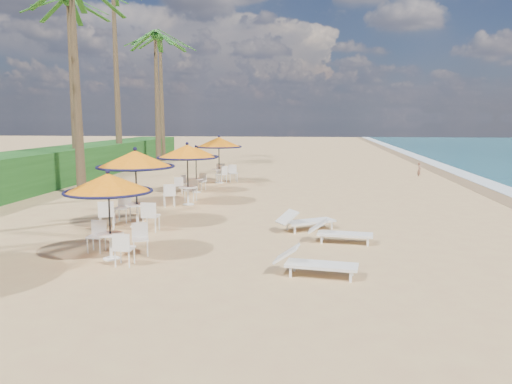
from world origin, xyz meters
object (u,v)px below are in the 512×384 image
station_4 (220,148)px  lounger_mid (338,232)px  lounger_far (304,221)px  station_1 (134,169)px  station_0 (110,194)px  station_2 (186,157)px  lounger_near (313,262)px  station_3 (195,158)px

station_4 → lounger_mid: bearing=-65.5°
lounger_far → station_1: bearing=149.6°
station_0 → station_2: size_ratio=0.89×
station_1 → station_2: 4.27m
station_2 → station_0: bearing=-89.2°
station_4 → lounger_near: station_4 is taller
lounger_far → station_3: bearing=93.4°
station_2 → lounger_near: size_ratio=1.32×
station_1 → lounger_mid: (6.28, -1.29, -1.56)m
station_2 → station_4: size_ratio=0.98×
station_4 → lounger_near: (4.95, -15.43, -1.55)m
lounger_near → station_2: bearing=128.6°
station_1 → station_0: bearing=-78.8°
station_4 → station_3: bearing=-97.9°
lounger_near → station_1: bearing=150.5°
station_3 → lounger_near: size_ratio=1.17×
lounger_far → lounger_near: bearing=-118.3°
station_3 → lounger_far: bearing=-54.9°
station_4 → lounger_far: 12.03m
station_3 → station_2: bearing=-82.0°
station_0 → lounger_near: 5.12m
station_4 → lounger_near: size_ratio=1.35×
station_2 → station_1: bearing=-98.0°
station_3 → lounger_near: 13.08m
station_1 → station_2: size_ratio=1.02×
lounger_near → lounger_far: lounger_far is taller
station_0 → station_2: bearing=90.8°
station_2 → lounger_mid: size_ratio=1.38×
station_0 → lounger_mid: size_ratio=1.22×
station_4 → lounger_mid: station_4 is taller
station_1 → lounger_far: size_ratio=1.35×
station_0 → lounger_mid: station_0 is taller
station_4 → lounger_far: size_ratio=1.35×
station_3 → lounger_mid: bearing=-55.0°
station_4 → lounger_near: bearing=-72.2°
lounger_mid → lounger_near: bearing=-96.6°
station_3 → lounger_near: (5.45, -11.82, -1.30)m
lounger_near → lounger_mid: bearing=85.5°
station_1 → lounger_far: station_1 is taller
station_0 → lounger_far: (4.61, 3.67, -1.31)m
station_0 → station_4: bearing=90.3°
station_1 → lounger_mid: station_1 is taller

